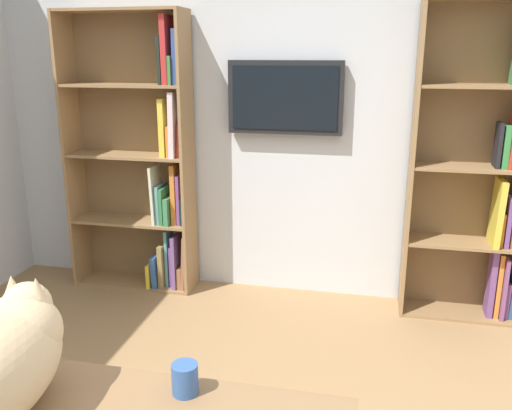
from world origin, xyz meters
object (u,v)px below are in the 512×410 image
(bookshelf_left, at_px, (487,173))
(wall_mounted_tv, at_px, (285,98))
(bookshelf_right, at_px, (145,165))
(coffee_mug, at_px, (185,379))

(bookshelf_left, height_order, wall_mounted_tv, bookshelf_left)
(bookshelf_left, height_order, bookshelf_right, bookshelf_left)
(bookshelf_right, distance_m, wall_mounted_tv, 1.14)
(coffee_mug, bearing_deg, bookshelf_left, -118.07)
(bookshelf_left, relative_size, bookshelf_right, 1.02)
(wall_mounted_tv, relative_size, coffee_mug, 8.26)
(bookshelf_right, bearing_deg, wall_mounted_tv, -175.50)
(bookshelf_left, bearing_deg, coffee_mug, 61.93)
(bookshelf_right, relative_size, wall_mounted_tv, 2.55)
(wall_mounted_tv, bearing_deg, bookshelf_left, 176.46)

